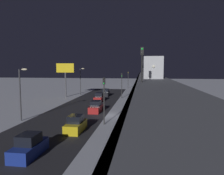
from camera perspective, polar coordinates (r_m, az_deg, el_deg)
name	(u,v)px	position (r m, az deg, el deg)	size (l,w,h in m)	color
ground_plane	(108,116)	(34.02, -1.04, -7.71)	(240.00, 240.00, 0.00)	silver
avenue_asphalt	(74,114)	(35.39, -10.46, -7.27)	(11.00, 85.07, 0.01)	#28282D
elevated_railway	(152,84)	(32.85, 10.97, 0.93)	(5.00, 85.07, 6.06)	slate
subway_train	(147,68)	(68.43, 9.60, 5.42)	(2.94, 74.07, 3.40)	#B7BABF
rail_signal	(142,58)	(24.15, 8.22, 7.89)	(0.36, 0.41, 4.00)	black
sedan_red	(96,107)	(36.89, -4.42, -5.44)	(1.91, 4.50, 1.97)	#A51E1E
sedan_yellow	(76,125)	(26.16, -9.92, -10.01)	(1.80, 4.11, 1.97)	gold
sedan_red_2	(99,98)	(48.51, -3.52, -2.81)	(1.80, 4.53, 1.97)	#A51E1E
sedan_black	(106,93)	(57.18, -1.72, -1.56)	(1.80, 4.05, 1.97)	black
sedan_blue	(29,147)	(20.30, -21.78, -14.89)	(1.80, 4.08, 1.97)	navy
traffic_light_near	(104,94)	(28.10, -2.20, -1.79)	(0.32, 0.44, 6.40)	#2D2D2D
traffic_light_mid	(122,82)	(53.11, 2.68, 1.59)	(0.32, 0.44, 6.40)	#2D2D2D
traffic_light_far	(128,77)	(78.33, 4.44, 2.80)	(0.32, 0.44, 6.40)	#2D2D2D
commercial_billboard	(65,71)	(56.45, -12.68, 4.36)	(4.80, 0.36, 8.90)	#4C4C51
street_lamp_near	(21,88)	(32.73, -23.58, -0.13)	(1.35, 0.44, 7.65)	#38383D
street_lamp_far	(81,78)	(60.28, -8.47, 2.58)	(1.35, 0.44, 7.65)	#38383D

